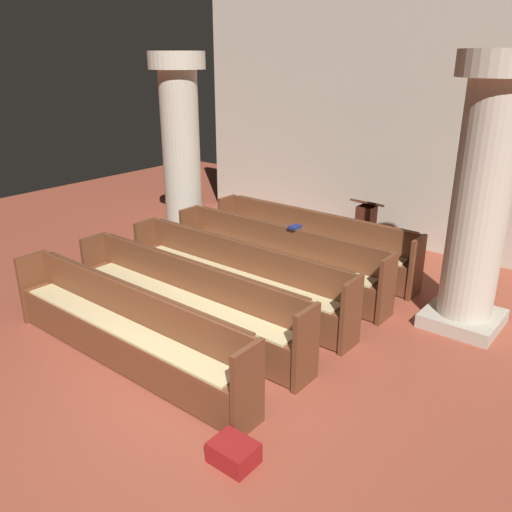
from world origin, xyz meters
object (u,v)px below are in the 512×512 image
pew_row_4 (123,326)px  pillar_aisle_side (482,194)px  lectern (365,234)px  kneeler_box_red (234,453)px  pew_row_2 (235,274)px  pew_row_1 (276,255)px  hymn_book (295,227)px  pillar_far_side (181,147)px  pew_row_3 (185,297)px  pew_row_0 (311,239)px

pew_row_4 → pillar_aisle_side: bearing=51.5°
lectern → kneeler_box_red: size_ratio=2.72×
pew_row_2 → pew_row_4: size_ratio=1.00×
pew_row_2 → pew_row_4: (0.00, -1.93, 0.00)m
pew_row_1 → hymn_book: size_ratio=18.51×
pew_row_2 → pillar_far_side: bearing=149.3°
pillar_far_side → kneeler_box_red: bearing=-40.0°
pillar_far_side → pew_row_1: bearing=-13.1°
pillar_far_side → lectern: bearing=21.9°
lectern → pew_row_3: bearing=-97.6°
lectern → pew_row_2: bearing=-100.1°
pew_row_2 → pillar_far_side: 3.37m
pew_row_1 → lectern: 1.97m
pew_row_0 → kneeler_box_red: (2.02, -4.28, -0.40)m
pew_row_4 → pillar_aisle_side: 4.56m
pew_row_2 → pillar_far_side: pillar_far_side is taller
pew_row_0 → pillar_aisle_side: bearing=-9.3°
hymn_book → pillar_aisle_side: bearing=7.4°
pillar_aisle_side → pew_row_1: bearing=-169.1°
pew_row_2 → pew_row_0: bearing=90.0°
pew_row_2 → hymn_book: (0.20, 1.16, 0.44)m
pew_row_3 → pew_row_4: 0.97m
pillar_aisle_side → pillar_far_side: 5.40m
pew_row_1 → lectern: size_ratio=3.49×
pew_row_1 → pew_row_3: bearing=-90.0°
pew_row_3 → hymn_book: size_ratio=18.51×
pew_row_0 → pillar_aisle_side: size_ratio=1.10×
pillar_far_side → kneeler_box_red: (4.69, -3.94, -1.69)m
pew_row_3 → pillar_far_side: pillar_far_side is taller
pew_row_0 → hymn_book: hymn_book is taller
pew_row_0 → pew_row_2: bearing=-90.0°
kneeler_box_red → lectern: bearing=106.1°
pew_row_3 → pew_row_2: bearing=90.0°
pillar_aisle_side → lectern: bearing=148.0°
pillar_far_side → pillar_aisle_side: bearing=-1.1°
pew_row_4 → lectern: (0.51, 4.80, -0.05)m
pew_row_1 → hymn_book: bearing=43.7°
pew_row_4 → kneeler_box_red: 2.10m
pew_row_2 → kneeler_box_red: pew_row_2 is taller
pew_row_1 → hymn_book: 0.52m
pew_row_1 → pew_row_4: (0.00, -2.90, 0.00)m
lectern → hymn_book: 1.81m
pew_row_0 → lectern: lectern is taller
hymn_book → lectern: bearing=79.7°
pew_row_4 → pillar_far_side: bearing=127.2°
pew_row_1 → kneeler_box_red: size_ratio=9.48×
pew_row_3 → kneeler_box_red: 2.48m
lectern → pillar_aisle_side: bearing=-32.0°
pew_row_0 → pew_row_3: bearing=-90.0°
pillar_far_side → hymn_book: (2.88, -0.43, -0.85)m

